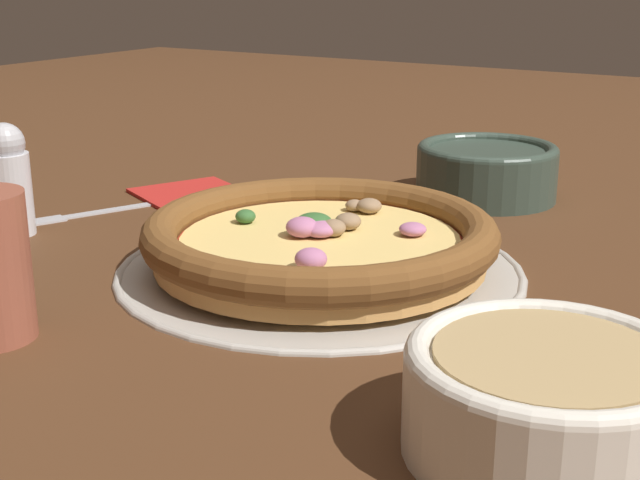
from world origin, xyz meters
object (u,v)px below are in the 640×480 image
napkin (198,196)px  bowl_near (547,395)px  pizza (320,239)px  pizza_tray (320,267)px  bowl_far (487,169)px  fork (103,211)px  pepper_shaker (8,180)px

napkin → bowl_near: bearing=147.1°
pizza → pizza_tray: bearing=72.1°
pizza → bowl_far: bearing=-95.2°
pizza → bowl_near: size_ratio=1.97×
bowl_near → napkin: (0.49, -0.32, -0.03)m
fork → bowl_far: bearing=153.9°
pizza → pepper_shaker: pepper_shaker is taller
pizza_tray → fork: (0.29, -0.04, -0.00)m
pepper_shaker → bowl_far: bearing=-132.3°
napkin → pepper_shaker: size_ratio=1.67×
pizza → bowl_near: 0.31m
napkin → pizza_tray: bearing=150.8°
pizza_tray → pizza: (-0.00, -0.00, 0.03)m
bowl_near → napkin: bowl_near is taller
pizza → pepper_shaker: 0.31m
bowl_far → pizza: bearing=84.8°
bowl_far → fork: size_ratio=0.82×
fork → pepper_shaker: size_ratio=1.74×
pizza_tray → napkin: size_ratio=1.91×
pizza_tray → pepper_shaker: bearing=11.6°
pizza → fork: (0.29, -0.04, -0.03)m
napkin → pepper_shaker: pepper_shaker is taller
pizza → fork: pizza is taller
bowl_far → pepper_shaker: (0.33, 0.37, 0.02)m
pizza_tray → bowl_near: 0.31m
bowl_near → pepper_shaker: 0.57m
bowl_far → pepper_shaker: 0.50m
bowl_near → fork: (0.54, -0.22, -0.03)m
pepper_shaker → pizza: bearing=-168.4°
bowl_near → napkin: 0.59m
napkin → fork: size_ratio=0.96×
pizza → bowl_near: (-0.25, 0.18, 0.00)m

